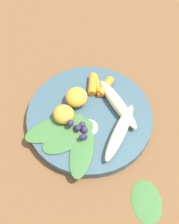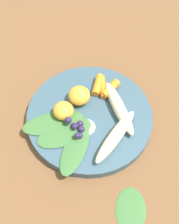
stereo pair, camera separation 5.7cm
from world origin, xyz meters
name	(u,v)px [view 2 (the right image)]	position (x,y,z in m)	size (l,w,h in m)	color
ground_plane	(90,120)	(0.00, 0.00, 0.00)	(2.40, 2.40, 0.00)	brown
bowl	(90,117)	(0.00, 0.00, 0.01)	(0.28, 0.28, 0.02)	#385666
banana_peeled_left	(119,108)	(0.01, 0.06, 0.04)	(0.14, 0.03, 0.03)	beige
banana_peeled_right	(115,136)	(0.08, 0.03, 0.04)	(0.14, 0.03, 0.03)	beige
orange_segment_near	(63,111)	(-0.02, -0.05, 0.04)	(0.04, 0.04, 0.03)	#F4A833
orange_segment_far	(79,96)	(-0.04, -0.01, 0.04)	(0.05, 0.05, 0.04)	#F4A833
carrot_front	(110,89)	(-0.04, 0.07, 0.03)	(0.02, 0.02, 0.05)	orange
carrot_mid_left	(103,87)	(-0.05, 0.05, 0.03)	(0.01, 0.01, 0.06)	orange
carrot_mid_right	(98,85)	(-0.06, 0.04, 0.03)	(0.02, 0.02, 0.05)	orange
blueberry_pile	(76,127)	(0.03, -0.04, 0.03)	(0.05, 0.04, 0.03)	#2D234C
coconut_shred_patch	(86,127)	(0.03, -0.02, 0.02)	(0.04, 0.04, 0.00)	white
kale_leaf_left	(53,123)	(-0.01, -0.08, 0.02)	(0.13, 0.05, 0.01)	#3D7038
kale_leaf_right	(65,133)	(0.02, -0.06, 0.02)	(0.12, 0.06, 0.01)	#3D7038
kale_leaf_rear	(75,148)	(0.07, -0.06, 0.02)	(0.12, 0.05, 0.01)	#3D7038
kale_leaf_stray	(130,210)	(0.21, 0.00, 0.00)	(0.09, 0.06, 0.01)	#3D7038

